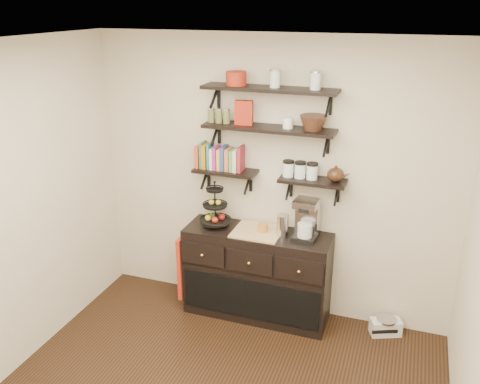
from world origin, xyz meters
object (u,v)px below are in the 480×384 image
at_px(fruit_stand, 215,211).
at_px(coffee_maker, 306,220).
at_px(radio, 386,326).
at_px(sideboard, 257,274).

xyz_separation_m(fruit_stand, coffee_maker, (0.88, 0.02, 0.03)).
bearing_deg(radio, sideboard, 160.85).
height_order(fruit_stand, coffee_maker, fruit_stand).
bearing_deg(coffee_maker, fruit_stand, -173.55).
distance_m(sideboard, fruit_stand, 0.74).
xyz_separation_m(sideboard, fruit_stand, (-0.43, 0.00, 0.60)).
height_order(fruit_stand, radio, fruit_stand).
height_order(coffee_maker, radio, coffee_maker).
distance_m(fruit_stand, radio, 1.94).
height_order(sideboard, coffee_maker, coffee_maker).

